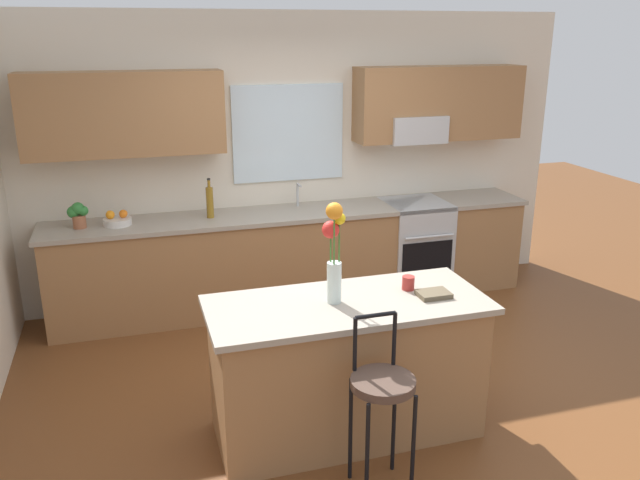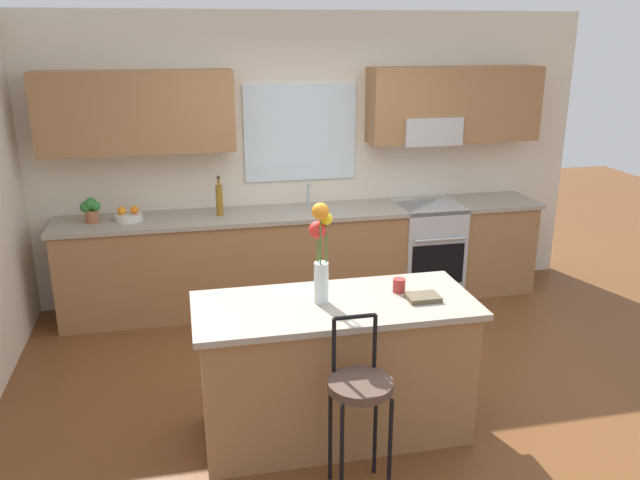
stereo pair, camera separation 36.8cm
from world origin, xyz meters
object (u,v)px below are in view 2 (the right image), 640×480
(flower_vase, at_px, (321,249))
(bottle_olive_oil, at_px, (219,200))
(oven_range, at_px, (427,249))
(cookbook, at_px, (423,297))
(mug_ceramic, at_px, (399,285))
(fruit_bowl_oranges, at_px, (128,216))
(potted_plant_small, at_px, (90,209))
(kitchen_island, at_px, (335,368))
(bar_stool_near, at_px, (360,392))

(flower_vase, relative_size, bottle_olive_oil, 1.79)
(oven_range, distance_m, cookbook, 2.43)
(mug_ceramic, relative_size, fruit_bowl_oranges, 0.38)
(oven_range, bearing_deg, mug_ceramic, -116.26)
(oven_range, xyz_separation_m, flower_vase, (-1.54, -2.11, 0.81))
(flower_vase, distance_m, potted_plant_small, 2.67)
(kitchen_island, distance_m, bottle_olive_oil, 2.30)
(kitchen_island, relative_size, cookbook, 8.75)
(flower_vase, height_order, mug_ceramic, flower_vase)
(kitchen_island, relative_size, flower_vase, 2.72)
(flower_vase, bearing_deg, fruit_bowl_oranges, 120.77)
(bar_stool_near, xyz_separation_m, cookbook, (0.55, 0.51, 0.30))
(bar_stool_near, relative_size, mug_ceramic, 11.58)
(oven_range, relative_size, flower_vase, 1.43)
(fruit_bowl_oranges, bearing_deg, flower_vase, -59.23)
(fruit_bowl_oranges, bearing_deg, oven_range, -0.50)
(oven_range, height_order, potted_plant_small, potted_plant_small)
(mug_ceramic, bearing_deg, bottle_olive_oil, 115.67)
(mug_ceramic, relative_size, cookbook, 0.45)
(kitchen_island, relative_size, potted_plant_small, 7.83)
(cookbook, relative_size, fruit_bowl_oranges, 0.83)
(flower_vase, xyz_separation_m, mug_ceramic, (0.53, 0.06, -0.31))
(flower_vase, distance_m, mug_ceramic, 0.61)
(potted_plant_small, bearing_deg, cookbook, -45.19)
(kitchen_island, xyz_separation_m, cookbook, (0.55, -0.08, 0.47))
(mug_ceramic, height_order, potted_plant_small, potted_plant_small)
(oven_range, relative_size, fruit_bowl_oranges, 3.83)
(bar_stool_near, height_order, flower_vase, flower_vase)
(fruit_bowl_oranges, distance_m, bottle_olive_oil, 0.81)
(flower_vase, bearing_deg, bar_stool_near, -81.74)
(oven_range, bearing_deg, potted_plant_small, 179.53)
(cookbook, bearing_deg, potted_plant_small, 134.81)
(kitchen_island, height_order, cookbook, cookbook)
(mug_ceramic, height_order, bottle_olive_oil, bottle_olive_oil)
(mug_ceramic, distance_m, fruit_bowl_oranges, 2.74)
(fruit_bowl_oranges, bearing_deg, bottle_olive_oil, -0.00)
(bar_stool_near, relative_size, flower_vase, 1.62)
(cookbook, xyz_separation_m, potted_plant_small, (-2.21, 2.23, 0.11))
(oven_range, distance_m, fruit_bowl_oranges, 2.85)
(oven_range, xyz_separation_m, bottle_olive_oil, (-2.01, 0.02, 0.61))
(cookbook, bearing_deg, flower_vase, 171.49)
(bottle_olive_oil, xyz_separation_m, potted_plant_small, (-1.11, 0.00, -0.02))
(bottle_olive_oil, bearing_deg, flower_vase, -77.59)
(mug_ceramic, distance_m, potted_plant_small, 2.96)
(flower_vase, xyz_separation_m, cookbook, (0.63, -0.09, -0.33))
(cookbook, bearing_deg, oven_range, 67.67)
(cookbook, bearing_deg, mug_ceramic, 124.35)
(bar_stool_near, xyz_separation_m, flower_vase, (-0.09, 0.60, 0.64))
(oven_range, relative_size, kitchen_island, 0.53)
(kitchen_island, xyz_separation_m, fruit_bowl_oranges, (-1.36, 2.15, 0.50))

